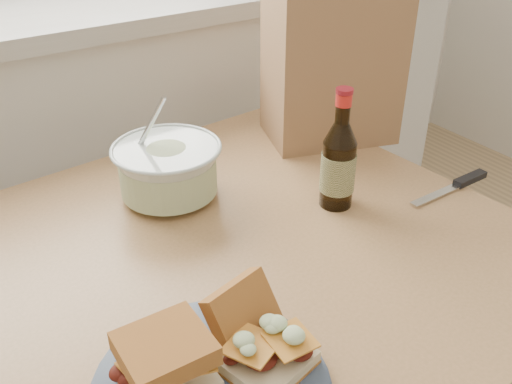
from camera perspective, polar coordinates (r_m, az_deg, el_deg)
cabinet_run at (r=1.70m, az=-19.12°, el=2.02°), size 2.50×0.64×0.94m
dining_table at (r=1.00m, az=-0.25°, el=-9.60°), size 0.91×0.91×0.70m
sandwich_left at (r=0.68m, az=-8.95°, el=-16.51°), size 0.10×0.09×0.07m
sandwich_right at (r=0.71m, az=0.31°, el=-14.50°), size 0.12×0.15×0.08m
coleslaw_bowl at (r=1.04m, az=-8.77°, el=1.99°), size 0.20×0.20×0.20m
beer_bottle at (r=1.00m, az=8.24°, el=2.85°), size 0.06×0.06×0.22m
knife at (r=1.15m, az=19.86°, el=0.88°), size 0.20×0.02×0.01m
paper_bag at (r=1.23m, az=7.65°, el=13.04°), size 0.31×0.25×0.35m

